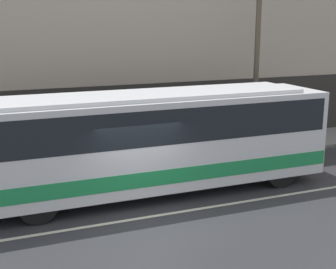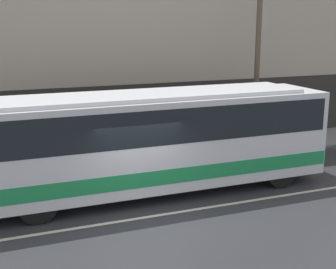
{
  "view_description": "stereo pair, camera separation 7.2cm",
  "coord_description": "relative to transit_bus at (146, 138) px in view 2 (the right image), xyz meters",
  "views": [
    {
      "loc": [
        -3.94,
        -11.42,
        5.27
      ],
      "look_at": [
        1.37,
        1.8,
        1.84
      ],
      "focal_mm": 50.0,
      "sensor_mm": 36.0,
      "label": 1
    },
    {
      "loc": [
        -3.87,
        -11.45,
        5.27
      ],
      "look_at": [
        1.37,
        1.8,
        1.84
      ],
      "focal_mm": 50.0,
      "sensor_mm": 36.0,
      "label": 2
    }
  ],
  "objects": [
    {
      "name": "sidewalk",
      "position": [
        -0.65,
        3.59,
        -1.73
      ],
      "size": [
        60.0,
        2.78,
        0.14
      ],
      "color": "gray",
      "rests_on": "ground_plane"
    },
    {
      "name": "building_facade",
      "position": [
        -0.65,
        5.12,
        4.02
      ],
      "size": [
        60.0,
        0.35,
        12.05
      ],
      "color": "#B7A899",
      "rests_on": "ground_plane"
    },
    {
      "name": "transit_bus",
      "position": [
        0.0,
        0.0,
        0.0
      ],
      "size": [
        11.72,
        2.51,
        3.19
      ],
      "color": "silver",
      "rests_on": "ground_plane"
    },
    {
      "name": "ground_plane",
      "position": [
        -0.65,
        -1.8,
        -1.8
      ],
      "size": [
        60.0,
        60.0,
        0.0
      ],
      "primitive_type": "plane",
      "color": "#333338"
    },
    {
      "name": "lane_stripe",
      "position": [
        -0.65,
        -1.8,
        -1.79
      ],
      "size": [
        54.0,
        0.14,
        0.01
      ],
      "color": "beige",
      "rests_on": "ground_plane"
    },
    {
      "name": "utility_pole_near",
      "position": [
        5.75,
        3.0,
        2.14
      ],
      "size": [
        0.21,
        0.21,
        7.59
      ],
      "color": "brown",
      "rests_on": "sidewalk"
    }
  ]
}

